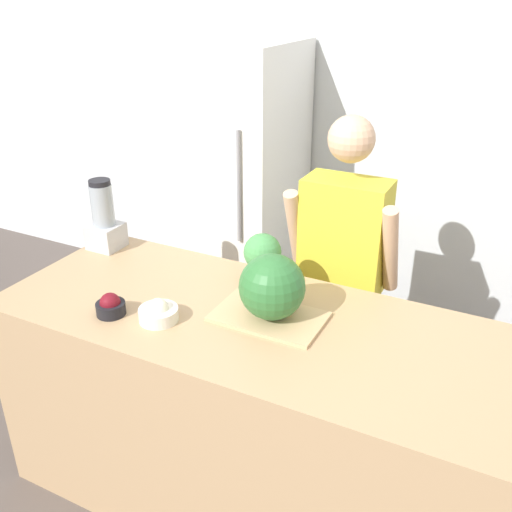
{
  "coord_description": "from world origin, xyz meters",
  "views": [
    {
      "loc": [
        0.88,
        -1.27,
        2.14
      ],
      "look_at": [
        0.0,
        0.45,
        1.2
      ],
      "focal_mm": 40.0,
      "sensor_mm": 36.0,
      "label": 1
    }
  ],
  "objects_px": {
    "blender": "(104,220)",
    "bowl_cherries": "(111,306)",
    "potted_plant": "(262,256)",
    "watermelon": "(272,287)",
    "bowl_cream": "(158,313)",
    "person": "(341,277)",
    "refrigerator": "(238,193)"
  },
  "relations": [
    {
      "from": "blender",
      "to": "potted_plant",
      "type": "bearing_deg",
      "value": 1.54
    },
    {
      "from": "blender",
      "to": "watermelon",
      "type": "bearing_deg",
      "value": -12.96
    },
    {
      "from": "bowl_cherries",
      "to": "potted_plant",
      "type": "xyz_separation_m",
      "value": [
        0.41,
        0.51,
        0.09
      ]
    },
    {
      "from": "bowl_cream",
      "to": "blender",
      "type": "relative_size",
      "value": 0.44
    },
    {
      "from": "bowl_cream",
      "to": "potted_plant",
      "type": "bearing_deg",
      "value": 64.64
    },
    {
      "from": "bowl_cherries",
      "to": "potted_plant",
      "type": "distance_m",
      "value": 0.66
    },
    {
      "from": "blender",
      "to": "bowl_cherries",
      "type": "bearing_deg",
      "value": -48.44
    },
    {
      "from": "person",
      "to": "potted_plant",
      "type": "xyz_separation_m",
      "value": [
        -0.22,
        -0.42,
        0.25
      ]
    },
    {
      "from": "bowl_cream",
      "to": "refrigerator",
      "type": "bearing_deg",
      "value": 107.39
    },
    {
      "from": "potted_plant",
      "to": "blender",
      "type": "bearing_deg",
      "value": -178.46
    },
    {
      "from": "refrigerator",
      "to": "bowl_cherries",
      "type": "xyz_separation_m",
      "value": [
        0.28,
        -1.56,
        0.07
      ]
    },
    {
      "from": "watermelon",
      "to": "refrigerator",
      "type": "bearing_deg",
      "value": 123.3
    },
    {
      "from": "bowl_cherries",
      "to": "bowl_cream",
      "type": "relative_size",
      "value": 0.75
    },
    {
      "from": "potted_plant",
      "to": "refrigerator",
      "type": "bearing_deg",
      "value": 123.34
    },
    {
      "from": "person",
      "to": "bowl_cherries",
      "type": "height_order",
      "value": "person"
    },
    {
      "from": "watermelon",
      "to": "blender",
      "type": "height_order",
      "value": "blender"
    },
    {
      "from": "watermelon",
      "to": "person",
      "type": "bearing_deg",
      "value": 85.12
    },
    {
      "from": "person",
      "to": "watermelon",
      "type": "distance_m",
      "value": 0.73
    },
    {
      "from": "refrigerator",
      "to": "bowl_cherries",
      "type": "distance_m",
      "value": 1.59
    },
    {
      "from": "bowl_cream",
      "to": "person",
      "type": "bearing_deg",
      "value": 63.28
    },
    {
      "from": "bowl_cherries",
      "to": "person",
      "type": "bearing_deg",
      "value": 55.57
    },
    {
      "from": "refrigerator",
      "to": "bowl_cream",
      "type": "bearing_deg",
      "value": -72.61
    },
    {
      "from": "refrigerator",
      "to": "blender",
      "type": "xyz_separation_m",
      "value": [
        -0.15,
        -1.08,
        0.18
      ]
    },
    {
      "from": "refrigerator",
      "to": "bowl_cherries",
      "type": "height_order",
      "value": "refrigerator"
    },
    {
      "from": "watermelon",
      "to": "bowl_cream",
      "type": "height_order",
      "value": "watermelon"
    },
    {
      "from": "bowl_cherries",
      "to": "refrigerator",
      "type": "bearing_deg",
      "value": 100.19
    },
    {
      "from": "watermelon",
      "to": "bowl_cream",
      "type": "distance_m",
      "value": 0.45
    },
    {
      "from": "bowl_cherries",
      "to": "watermelon",
      "type": "bearing_deg",
      "value": 23.75
    },
    {
      "from": "watermelon",
      "to": "potted_plant",
      "type": "xyz_separation_m",
      "value": [
        -0.17,
        0.26,
        -0.01
      ]
    },
    {
      "from": "refrigerator",
      "to": "bowl_cream",
      "type": "xyz_separation_m",
      "value": [
        0.47,
        -1.51,
        0.07
      ]
    },
    {
      "from": "person",
      "to": "watermelon",
      "type": "xyz_separation_m",
      "value": [
        -0.06,
        -0.67,
        0.26
      ]
    },
    {
      "from": "person",
      "to": "bowl_cream",
      "type": "relative_size",
      "value": 10.6
    }
  ]
}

